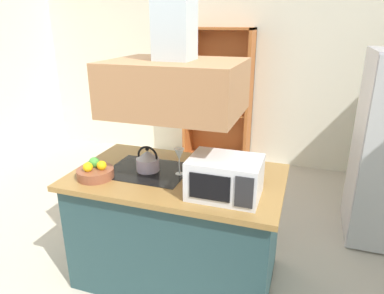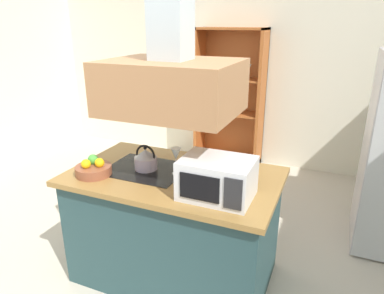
{
  "view_description": "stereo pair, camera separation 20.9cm",
  "coord_description": "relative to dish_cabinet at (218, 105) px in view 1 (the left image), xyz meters",
  "views": [
    {
      "loc": [
        1.1,
        -1.95,
        1.98
      ],
      "look_at": [
        0.24,
        0.61,
        1.0
      ],
      "focal_mm": 32.6,
      "sensor_mm": 36.0,
      "label": 1
    },
    {
      "loc": [
        1.3,
        -1.88,
        1.98
      ],
      "look_at": [
        0.24,
        0.61,
        1.0
      ],
      "focal_mm": 32.6,
      "sensor_mm": 36.0,
      "label": 2
    }
  ],
  "objects": [
    {
      "name": "kettle",
      "position": [
        0.1,
        -2.52,
        0.13
      ],
      "size": [
        0.18,
        0.18,
        0.2
      ],
      "color": "#C0B0C5",
      "rests_on": "kitchen_island"
    },
    {
      "name": "ground_plane",
      "position": [
        0.1,
        -2.78,
        -0.85
      ],
      "size": [
        7.8,
        7.8,
        0.0
      ],
      "primitive_type": "plane",
      "color": "#BCB39F"
    },
    {
      "name": "microwave",
      "position": [
        0.75,
        -2.72,
        0.18
      ],
      "size": [
        0.46,
        0.35,
        0.26
      ],
      "color": "silver",
      "rests_on": "kitchen_island"
    },
    {
      "name": "dish_cabinet",
      "position": [
        0.0,
        0.0,
        0.0
      ],
      "size": [
        0.93,
        0.4,
        1.91
      ],
      "color": "#AA5726",
      "rests_on": "ground"
    },
    {
      "name": "cutting_board",
      "position": [
        0.63,
        -2.3,
        0.06
      ],
      "size": [
        0.35,
        0.25,
        0.02
      ],
      "primitive_type": "cube",
      "rotation": [
        0.0,
        0.0,
        -0.03
      ],
      "color": "white",
      "rests_on": "kitchen_island"
    },
    {
      "name": "range_hood",
      "position": [
        0.34,
        -2.52,
        0.84
      ],
      "size": [
        0.9,
        0.7,
        1.32
      ],
      "color": "#AB754A"
    },
    {
      "name": "kitchen_island",
      "position": [
        0.34,
        -2.52,
        -0.4
      ],
      "size": [
        1.57,
        0.95,
        0.9
      ],
      "color": "#264447",
      "rests_on": "ground"
    },
    {
      "name": "wine_glass_on_counter",
      "position": [
        0.35,
        -2.5,
        0.2
      ],
      "size": [
        0.08,
        0.08,
        0.21
      ],
      "color": "silver",
      "rests_on": "kitchen_island"
    },
    {
      "name": "fruit_bowl",
      "position": [
        -0.21,
        -2.76,
        0.1
      ],
      "size": [
        0.27,
        0.27,
        0.14
      ],
      "color": "brown",
      "rests_on": "kitchen_island"
    },
    {
      "name": "wall_back",
      "position": [
        0.1,
        0.22,
        0.5
      ],
      "size": [
        6.0,
        0.12,
        2.7
      ],
      "primitive_type": "cube",
      "color": "silver",
      "rests_on": "ground"
    }
  ]
}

